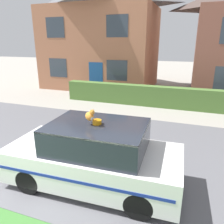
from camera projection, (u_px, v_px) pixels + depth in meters
road_strip at (77, 143)px, 7.61m from camera, size 28.00×6.61×0.01m
garden_hedge at (150, 96)px, 11.96m from camera, size 9.75×0.56×1.12m
police_car at (94, 156)px, 5.26m from camera, size 4.22×1.97×1.69m
cat at (90, 116)px, 4.85m from camera, size 0.28×0.29×0.29m
house_left at (101, 33)px, 16.45m from camera, size 8.39×5.69×7.87m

